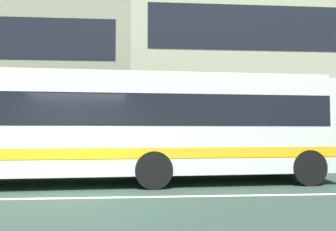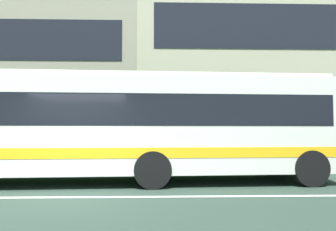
{
  "view_description": "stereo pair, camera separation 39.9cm",
  "coord_description": "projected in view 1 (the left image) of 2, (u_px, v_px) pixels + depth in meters",
  "views": [
    {
      "loc": [
        1.71,
        -7.58,
        1.54
      ],
      "look_at": [
        2.39,
        1.65,
        1.97
      ],
      "focal_mm": 34.53,
      "sensor_mm": 36.0,
      "label": 1
    },
    {
      "loc": [
        2.11,
        -7.6,
        1.54
      ],
      "look_at": [
        2.39,
        1.65,
        1.97
      ],
      "focal_mm": 34.53,
      "sensor_mm": 36.0,
      "label": 2
    }
  ],
  "objects": [
    {
      "name": "ground_plane",
      "position": [
        69.0,
        198.0,
        7.35
      ],
      "size": [
        160.0,
        160.0,
        0.0
      ],
      "primitive_type": "plane",
      "color": "#293B31"
    },
    {
      "name": "lane_centre_line",
      "position": [
        69.0,
        198.0,
        7.35
      ],
      "size": [
        60.0,
        0.16,
        0.01
      ],
      "primitive_type": "cube",
      "color": "silver",
      "rests_on": "ground_plane"
    },
    {
      "name": "hedge_row_far",
      "position": [
        16.0,
        155.0,
        12.64
      ],
      "size": [
        23.68,
        1.1,
        1.2
      ],
      "primitive_type": "cube",
      "color": "#1D5314",
      "rests_on": "ground_plane"
    },
    {
      "name": "apartment_block_right",
      "position": [
        291.0,
        66.0,
        22.87
      ],
      "size": [
        22.21,
        10.29,
        12.29
      ],
      "color": "#9E9C7E",
      "rests_on": "ground_plane"
    },
    {
      "name": "transit_bus",
      "position": [
        125.0,
        124.0,
        9.63
      ],
      "size": [
        12.38,
        3.15,
        3.16
      ],
      "color": "silver",
      "rests_on": "ground_plane"
    }
  ]
}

